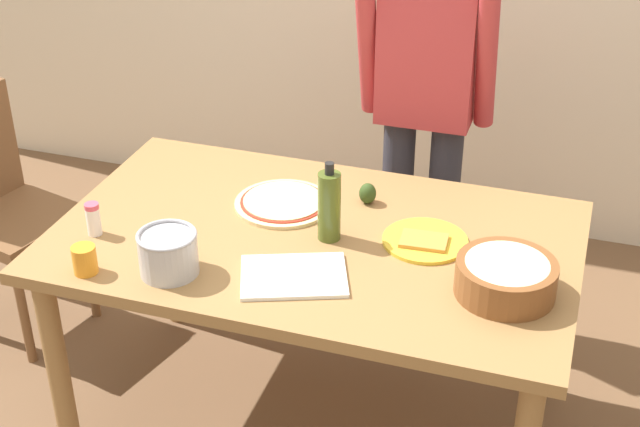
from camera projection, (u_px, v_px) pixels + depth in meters
ground at (316, 421)px, 3.18m from camera, size 8.00×8.00×0.00m
dining_table at (315, 260)px, 2.84m from camera, size 1.60×0.96×0.76m
person_cook at (426, 97)px, 3.28m from camera, size 0.49×0.25×1.62m
chair_wooden_left at (0, 201)px, 3.43m from camera, size 0.49×0.49×0.95m
pizza_raw_on_board at (283, 203)px, 2.96m from camera, size 0.32×0.32×0.02m
plate_with_slice at (425, 241)px, 2.76m from camera, size 0.26×0.26×0.02m
popcorn_bowl at (506, 275)px, 2.50m from camera, size 0.28×0.28×0.11m
olive_oil_bottle at (329, 206)px, 2.73m from camera, size 0.07×0.07×0.26m
steel_pot at (168, 253)px, 2.59m from camera, size 0.17×0.17×0.13m
cup_orange at (85, 260)px, 2.60m from camera, size 0.07×0.07×0.08m
salt_shaker at (93, 219)px, 2.78m from camera, size 0.04×0.04×0.11m
cutting_board_white at (294, 276)px, 2.59m from camera, size 0.36×0.31×0.01m
avocado at (368, 193)px, 2.96m from camera, size 0.06×0.06×0.07m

